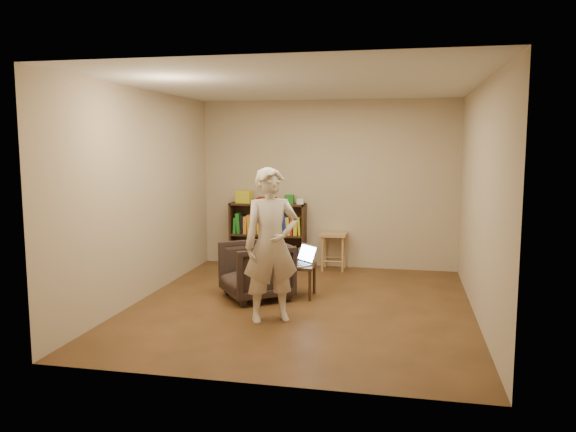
% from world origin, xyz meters
% --- Properties ---
extents(floor, '(4.50, 4.50, 0.00)m').
position_xyz_m(floor, '(0.00, 0.00, 0.00)').
color(floor, '#402A14').
rests_on(floor, ground).
extents(ceiling, '(4.50, 4.50, 0.00)m').
position_xyz_m(ceiling, '(0.00, 0.00, 2.60)').
color(ceiling, silver).
rests_on(ceiling, wall_back).
extents(wall_back, '(4.00, 0.00, 4.00)m').
position_xyz_m(wall_back, '(0.00, 2.25, 1.30)').
color(wall_back, '#BEA68F').
rests_on(wall_back, floor).
extents(wall_left, '(0.00, 4.50, 4.50)m').
position_xyz_m(wall_left, '(-2.00, 0.00, 1.30)').
color(wall_left, '#BEA68F').
rests_on(wall_left, floor).
extents(wall_right, '(0.00, 4.50, 4.50)m').
position_xyz_m(wall_right, '(2.00, 0.00, 1.30)').
color(wall_right, '#BEA68F').
rests_on(wall_right, floor).
extents(bookshelf, '(1.20, 0.30, 1.00)m').
position_xyz_m(bookshelf, '(-0.92, 2.09, 0.44)').
color(bookshelf, black).
rests_on(bookshelf, floor).
extents(box_yellow, '(0.25, 0.19, 0.19)m').
position_xyz_m(box_yellow, '(-1.30, 2.08, 1.10)').
color(box_yellow, gold).
rests_on(box_yellow, bookshelf).
extents(red_cloth, '(0.29, 0.21, 0.09)m').
position_xyz_m(red_cloth, '(-0.94, 2.09, 1.05)').
color(red_cloth, maroon).
rests_on(red_cloth, bookshelf).
extents(box_green, '(0.14, 0.14, 0.14)m').
position_xyz_m(box_green, '(-0.58, 2.11, 1.07)').
color(box_green, '#1E721F').
rests_on(box_green, bookshelf).
extents(box_white, '(0.11, 0.11, 0.08)m').
position_xyz_m(box_white, '(-0.40, 2.10, 1.04)').
color(box_white, white).
rests_on(box_white, bookshelf).
extents(stool, '(0.39, 0.39, 0.57)m').
position_xyz_m(stool, '(0.13, 2.03, 0.46)').
color(stool, '#A98652').
rests_on(stool, floor).
extents(armchair, '(1.08, 1.08, 0.71)m').
position_xyz_m(armchair, '(-0.62, 0.21, 0.36)').
color(armchair, '#2D221E').
rests_on(armchair, floor).
extents(side_table, '(0.40, 0.40, 0.41)m').
position_xyz_m(side_table, '(-0.11, 0.40, 0.34)').
color(side_table, black).
rests_on(side_table, floor).
extents(laptop, '(0.47, 0.47, 0.24)m').
position_xyz_m(laptop, '(-0.08, 0.44, 0.47)').
color(laptop, '#B7B7BC').
rests_on(laptop, side_table).
extents(person, '(0.73, 0.64, 1.68)m').
position_xyz_m(person, '(-0.22, -0.62, 0.84)').
color(person, beige).
rests_on(person, floor).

